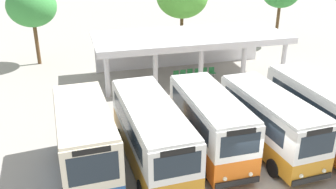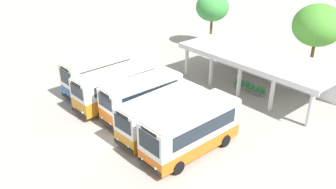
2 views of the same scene
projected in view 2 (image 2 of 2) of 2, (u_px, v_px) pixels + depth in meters
ground_plane at (115, 136)px, 25.16m from camera, size 180.00×180.00×0.00m
city_bus_nearest_orange at (99, 74)px, 31.00m from camera, size 2.66×6.64×3.44m
city_bus_second_in_row at (118, 85)px, 28.99m from camera, size 2.65×7.87×3.22m
city_bus_middle_cream at (142, 96)px, 27.06m from camera, size 2.36×6.86×3.22m
city_bus_fourth_amber at (161, 113)px, 24.68m from camera, size 2.61×7.16×3.10m
city_bus_fifth_blue at (191, 129)px, 22.58m from camera, size 2.60×7.39×3.33m
terminal_canopy at (262, 61)px, 31.72m from camera, size 14.95×6.13×3.40m
waiting_chair_end_by_column at (236, 82)px, 32.68m from camera, size 0.45×0.45×0.86m
waiting_chair_second_from_end at (242, 84)px, 32.31m from camera, size 0.45×0.45×0.86m
waiting_chair_middle_seat at (247, 86)px, 31.96m from camera, size 0.45×0.45×0.86m
waiting_chair_fourth_seat at (252, 88)px, 31.50m from camera, size 0.45×0.45×0.86m
waiting_chair_fifth_seat at (258, 90)px, 31.12m from camera, size 0.45×0.45×0.86m
waiting_chair_far_end_seat at (263, 92)px, 30.69m from camera, size 0.45×0.45×0.86m
roadside_tree_behind_canopy at (318, 25)px, 33.35m from camera, size 4.87×4.87×7.33m
roadside_tree_west_of_canopy at (212, 7)px, 42.19m from camera, size 4.08×4.08×6.76m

